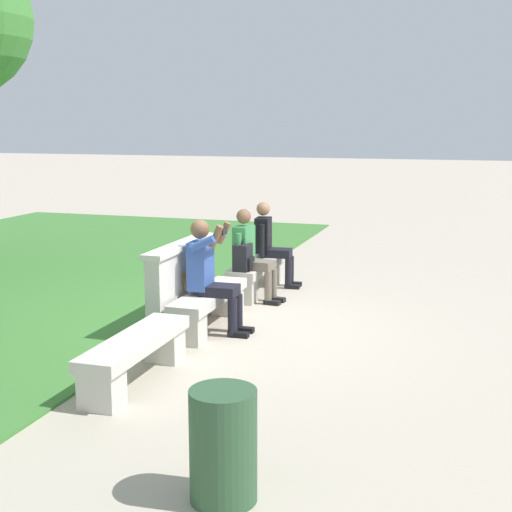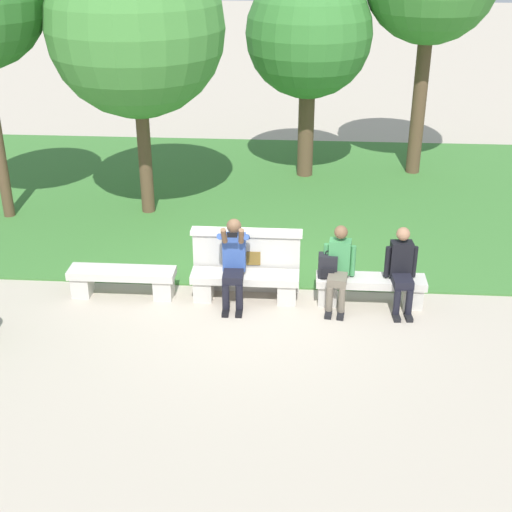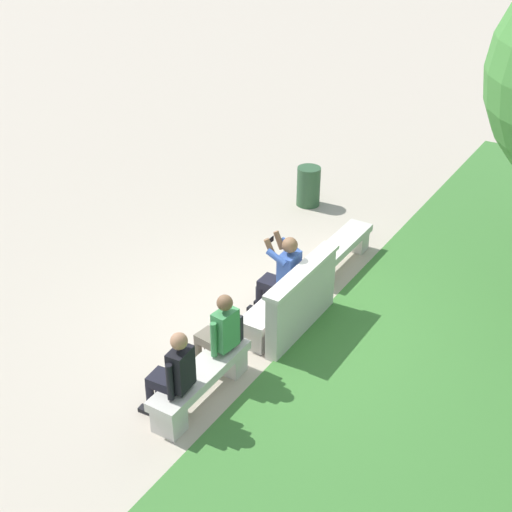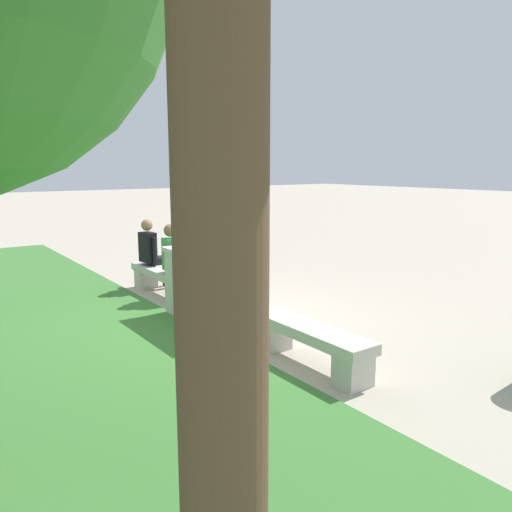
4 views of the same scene
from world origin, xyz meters
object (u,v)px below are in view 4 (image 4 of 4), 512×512
(person_photographer, at_px, (230,272))
(bench_mid, at_px, (161,278))
(person_distant, at_px, (177,260))
(bench_near, at_px, (219,302))
(bench_main, at_px, (310,340))
(person_companion, at_px, (153,252))
(backpack, at_px, (179,265))

(person_photographer, bearing_deg, bench_mid, 2.17)
(bench_mid, relative_size, person_distant, 1.30)
(bench_near, xyz_separation_m, person_photographer, (-0.16, -0.08, 0.45))
(bench_main, relative_size, person_distant, 1.30)
(bench_main, height_order, person_companion, person_companion)
(person_distant, bearing_deg, bench_mid, 7.55)
(backpack, bearing_deg, person_companion, -3.09)
(bench_mid, bearing_deg, person_distant, -172.45)
(bench_mid, height_order, person_photographer, person_photographer)
(person_companion, bearing_deg, bench_mid, 171.15)
(bench_main, xyz_separation_m, person_companion, (4.22, -0.07, 0.38))
(person_distant, bearing_deg, bench_near, 177.31)
(person_distant, distance_m, backpack, 0.18)
(person_photographer, bearing_deg, backpack, 2.86)
(bench_main, xyz_separation_m, bench_near, (1.90, 0.00, 0.00))
(bench_near, bearing_deg, person_photographer, -153.91)
(person_photographer, bearing_deg, bench_main, 177.44)
(bench_main, bearing_deg, person_companion, -0.90)
(person_photographer, xyz_separation_m, person_distant, (1.56, 0.01, -0.06))
(bench_main, xyz_separation_m, bench_mid, (3.79, 0.00, 0.00))
(bench_mid, xyz_separation_m, person_companion, (0.43, -0.07, 0.38))
(bench_main, distance_m, person_photographer, 1.80)
(bench_near, height_order, person_photographer, person_photographer)
(person_photographer, distance_m, person_companion, 2.48)
(bench_main, height_order, bench_mid, same)
(person_distant, bearing_deg, backpack, 159.93)
(person_photographer, height_order, backpack, person_photographer)
(bench_main, relative_size, person_companion, 1.30)
(bench_mid, relative_size, person_companion, 1.30)
(person_distant, distance_m, person_companion, 0.92)
(bench_main, bearing_deg, bench_near, 0.00)
(person_photographer, distance_m, person_distant, 1.56)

